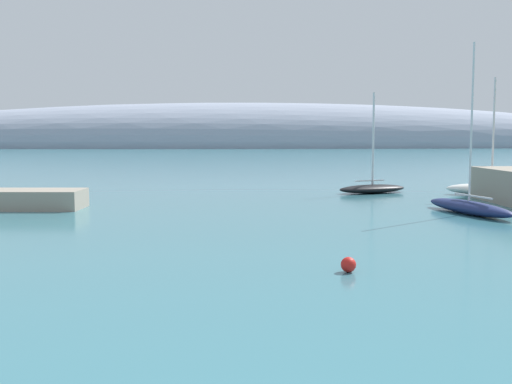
{
  "coord_description": "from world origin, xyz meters",
  "views": [
    {
      "loc": [
        -1.28,
        -6.61,
        5.02
      ],
      "look_at": [
        0.12,
        25.76,
        1.95
      ],
      "focal_mm": 42.45,
      "sensor_mm": 36.0,
      "label": 1
    }
  ],
  "objects_px": {
    "sailboat_white_mid_mooring": "(491,189)",
    "mooring_buoy_red": "(348,265)",
    "sailboat_black_outer_mooring": "(372,188)",
    "sailboat_navy_near_shore": "(469,206)"
  },
  "relations": [
    {
      "from": "sailboat_navy_near_shore",
      "to": "mooring_buoy_red",
      "type": "bearing_deg",
      "value": 131.33
    },
    {
      "from": "sailboat_white_mid_mooring",
      "to": "mooring_buoy_red",
      "type": "distance_m",
      "value": 31.89
    },
    {
      "from": "sailboat_navy_near_shore",
      "to": "mooring_buoy_red",
      "type": "height_order",
      "value": "sailboat_navy_near_shore"
    },
    {
      "from": "sailboat_navy_near_shore",
      "to": "sailboat_black_outer_mooring",
      "type": "xyz_separation_m",
      "value": [
        -2.87,
        14.02,
        -0.03
      ]
    },
    {
      "from": "sailboat_white_mid_mooring",
      "to": "sailboat_black_outer_mooring",
      "type": "relative_size",
      "value": 1.12
    },
    {
      "from": "sailboat_navy_near_shore",
      "to": "sailboat_black_outer_mooring",
      "type": "height_order",
      "value": "sailboat_navy_near_shore"
    },
    {
      "from": "sailboat_navy_near_shore",
      "to": "sailboat_white_mid_mooring",
      "type": "distance_m",
      "value": 12.67
    },
    {
      "from": "sailboat_navy_near_shore",
      "to": "mooring_buoy_red",
      "type": "distance_m",
      "value": 19.25
    },
    {
      "from": "sailboat_navy_near_shore",
      "to": "sailboat_black_outer_mooring",
      "type": "distance_m",
      "value": 14.31
    },
    {
      "from": "sailboat_black_outer_mooring",
      "to": "mooring_buoy_red",
      "type": "bearing_deg",
      "value": -125.36
    }
  ]
}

